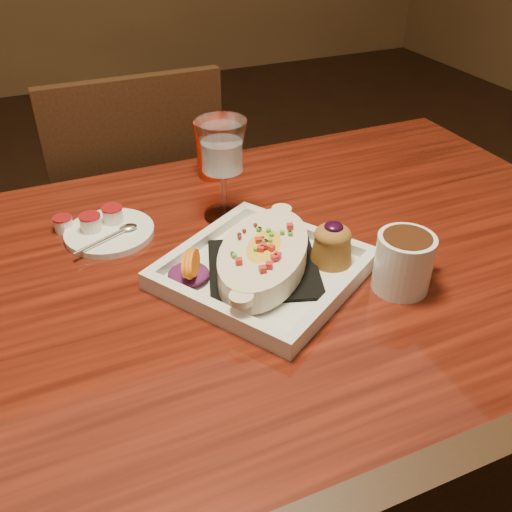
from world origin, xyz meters
name	(u,v)px	position (x,y,z in m)	size (l,w,h in m)	color
table	(218,325)	(0.00, 0.00, 0.65)	(1.50, 0.90, 0.75)	maroon
chair_far	(138,223)	(0.00, 0.63, 0.51)	(0.42, 0.42, 0.93)	black
plate	(268,260)	(0.08, -0.02, 0.78)	(0.38, 0.38, 0.08)	white
coffee_mug	(405,260)	(0.26, -0.13, 0.80)	(0.12, 0.09, 0.09)	white
goblet	(222,152)	(0.08, 0.18, 0.88)	(0.09, 0.09, 0.19)	silver
saucer	(107,230)	(-0.13, 0.20, 0.76)	(0.16, 0.16, 0.11)	white
creamer_loose	(63,224)	(-0.20, 0.25, 0.76)	(0.04, 0.04, 0.03)	white
red_tumbler	(212,150)	(0.12, 0.35, 0.81)	(0.07, 0.07, 0.12)	red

